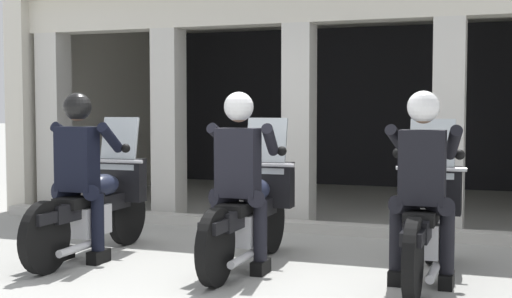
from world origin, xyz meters
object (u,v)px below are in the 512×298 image
motorcycle_right (426,219)px  police_officer_center (239,166)px  motorcycle_center (251,211)px  motorcycle_left (97,205)px  police_officer_right (423,171)px  police_officer_left (79,162)px

motorcycle_right → police_officer_center: bearing=-173.2°
motorcycle_center → motorcycle_right: 1.57m
motorcycle_left → motorcycle_center: same height
motorcycle_center → police_officer_right: bearing=-7.6°
police_officer_center → motorcycle_center: bearing=90.4°
police_officer_center → police_officer_left: bearing=-175.5°
motorcycle_left → motorcycle_right: bearing=-1.4°
motorcycle_center → motorcycle_right: (1.56, 0.06, 0.00)m
police_officer_left → police_officer_center: bearing=-0.5°
motorcycle_center → police_officer_right: size_ratio=1.29×
police_officer_center → police_officer_right: same height
police_officer_left → motorcycle_right: 3.19m
police_officer_center → motorcycle_right: 1.66m
police_officer_center → police_officer_right: (1.56, 0.06, 0.00)m
motorcycle_center → police_officer_center: 0.52m
motorcycle_left → motorcycle_right: same height
motorcycle_left → police_officer_right: 3.16m
motorcycle_center → police_officer_center: (-0.00, -0.28, 0.44)m
police_officer_left → motorcycle_center: police_officer_left is taller
police_officer_right → motorcycle_right: bearing=84.2°
police_officer_left → motorcycle_right: police_officer_left is taller
police_officer_right → motorcycle_left: bearing=172.3°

